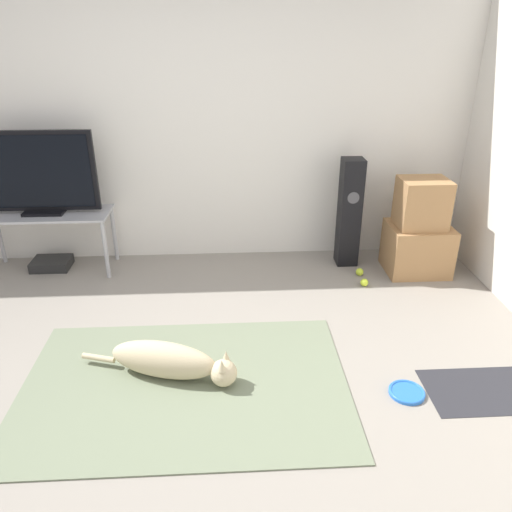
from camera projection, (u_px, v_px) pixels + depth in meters
The scene contains 14 objects.
ground_plane at pixel (159, 404), 2.89m from camera, with size 12.00×12.00×0.00m, color gray.
wall_back at pixel (176, 117), 4.25m from camera, with size 8.00×0.06×2.55m.
area_rug at pixel (185, 385), 3.03m from camera, with size 1.97×1.33×0.01m.
dog at pixel (171, 361), 3.05m from camera, with size 0.99×0.39×0.23m.
frisbee at pixel (407, 392), 2.96m from camera, with size 0.21×0.21×0.03m.
cardboard_box_lower at pixel (417, 249), 4.35m from camera, with size 0.53×0.44×0.43m.
cardboard_box_upper at pixel (422, 203), 4.17m from camera, with size 0.39×0.33×0.41m.
floor_speaker at pixel (349, 213), 4.39m from camera, with size 0.18×0.19×0.97m.
tv_stand at pixel (47, 221), 4.27m from camera, with size 1.08×0.42×0.54m.
tv at pixel (38, 174), 4.10m from camera, with size 0.95×0.20×0.69m.
tennis_ball_by_boxes at pixel (360, 272), 4.34m from camera, with size 0.07×0.07×0.07m.
tennis_ball_near_speaker at pixel (364, 282), 4.17m from camera, with size 0.07×0.07×0.07m.
game_console at pixel (52, 264), 4.48m from camera, with size 0.33×0.25×0.08m.
door_mat at pixel (484, 391), 2.98m from camera, with size 0.70×0.43×0.01m.
Camera 1 is at (0.43, -2.28, 2.00)m, focal length 35.00 mm.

